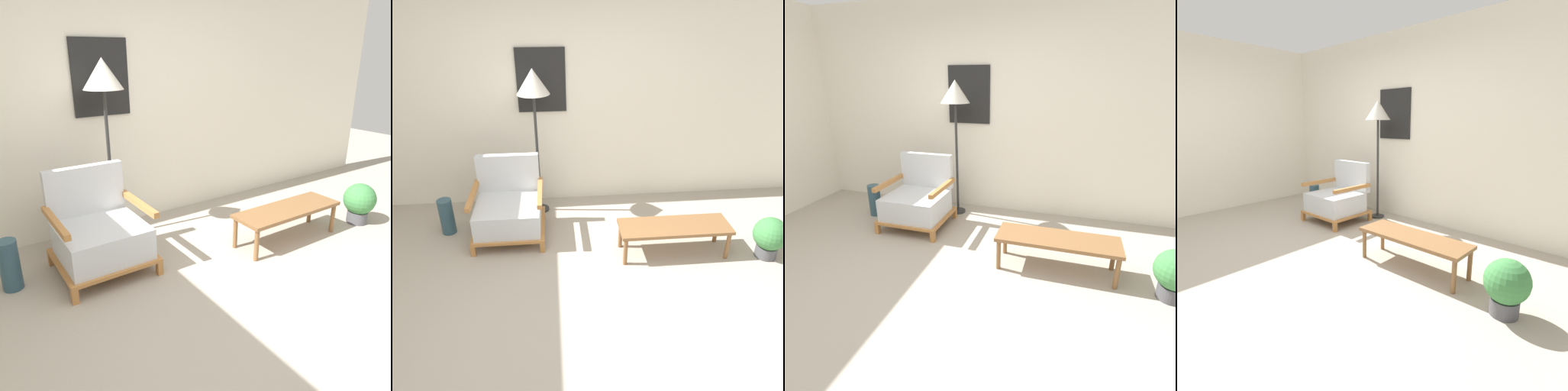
# 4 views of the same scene
# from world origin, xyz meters

# --- Properties ---
(ground_plane) EXTENTS (14.00, 14.00, 0.00)m
(ground_plane) POSITION_xyz_m (0.00, 0.00, 0.00)
(ground_plane) COLOR #A89E8E
(wall_back) EXTENTS (8.00, 0.09, 2.70)m
(wall_back) POSITION_xyz_m (-0.00, 2.27, 1.35)
(wall_back) COLOR silver
(wall_back) RESTS_ON ground_plane
(wall_left) EXTENTS (0.06, 8.00, 2.70)m
(wall_left) POSITION_xyz_m (-2.47, 0.50, 1.35)
(wall_left) COLOR silver
(wall_left) RESTS_ON ground_plane
(armchair) EXTENTS (0.77, 0.73, 0.86)m
(armchair) POSITION_xyz_m (-0.56, 1.43, 0.33)
(armchair) COLOR #B2753D
(armchair) RESTS_ON ground_plane
(floor_lamp) EXTENTS (0.36, 0.36, 1.74)m
(floor_lamp) POSITION_xyz_m (-0.22, 1.94, 1.53)
(floor_lamp) COLOR #2D2D2D
(floor_lamp) RESTS_ON ground_plane
(coffee_table) EXTENTS (1.14, 0.38, 0.34)m
(coffee_table) POSITION_xyz_m (1.17, 0.92, 0.30)
(coffee_table) COLOR brown
(coffee_table) RESTS_ON ground_plane
(vase) EXTENTS (0.16, 0.16, 0.42)m
(vase) POSITION_xyz_m (-1.27, 1.53, 0.21)
(vase) COLOR #2D4C5B
(vase) RESTS_ON ground_plane
(potted_plant) EXTENTS (0.34, 0.34, 0.45)m
(potted_plant) POSITION_xyz_m (2.14, 0.76, 0.25)
(potted_plant) COLOR #4C4C51
(potted_plant) RESTS_ON ground_plane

